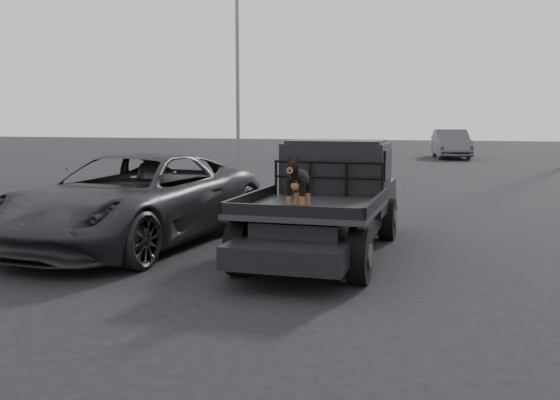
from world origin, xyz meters
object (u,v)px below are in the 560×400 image
(parked_suv, at_px, (134,199))
(dog, at_px, (299,184))
(distant_car_a, at_px, (451,144))
(flatbed_ute, at_px, (325,226))

(parked_suv, bearing_deg, dog, -18.96)
(dog, bearing_deg, distant_car_a, 87.04)
(distant_car_a, bearing_deg, dog, -101.93)
(dog, bearing_deg, flatbed_ute, 89.07)
(dog, distance_m, distant_car_a, 28.48)
(dog, relative_size, parked_suv, 0.13)
(parked_suv, bearing_deg, flatbed_ute, 6.79)
(parked_suv, height_order, distant_car_a, distant_car_a)
(flatbed_ute, distance_m, dog, 1.78)
(flatbed_ute, bearing_deg, distant_car_a, 86.92)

